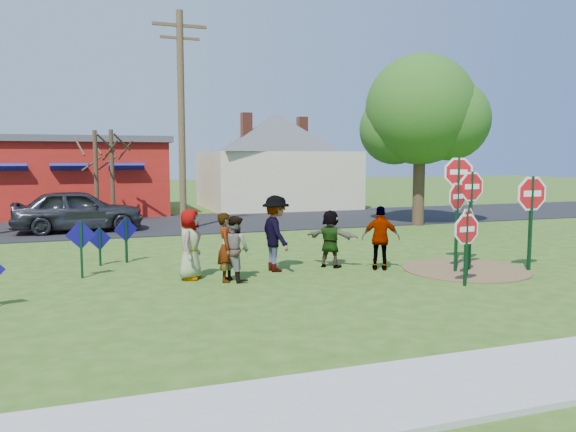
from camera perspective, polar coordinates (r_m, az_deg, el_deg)
name	(u,v)px	position (r m, az deg, el deg)	size (l,w,h in m)	color
ground	(288,274)	(13.99, 0.00, -5.94)	(120.00, 120.00, 0.00)	#2F4F16
sidewalk	(473,382)	(7.82, 18.29, -15.73)	(22.00, 1.80, 0.08)	#9E9E99
road	(203,223)	(25.00, -8.68, -0.67)	(120.00, 7.50, 0.04)	black
dirt_patch	(466,269)	(15.21, 17.60, -5.20)	(3.20, 3.20, 0.03)	brown
red_building	(72,175)	(30.95, -21.06, 3.88)	(9.40, 7.69, 3.90)	maroon
cream_house	(276,157)	(32.50, -1.26, 6.05)	(9.40, 9.40, 6.50)	beige
stop_sign_a	(466,234)	(13.16, 17.66, -1.78)	(0.95, 0.13, 1.77)	#0E351B
stop_sign_b	(458,183)	(15.65, 16.90, 3.24)	(1.01, 0.35, 3.03)	#0E351B
stop_sign_c	(471,198)	(14.91, 18.11, 1.79)	(1.04, 0.11, 2.68)	#0E351B
stop_sign_d	(471,197)	(15.66, 18.08, 1.86)	(1.01, 0.44, 2.58)	#0E351B
stop_sign_e	(467,229)	(14.22, 17.75, -1.27)	(1.00, 0.60, 1.83)	#0E351B
stop_sign_f	(532,200)	(15.41, 23.50, 1.48)	(1.20, 0.08, 2.58)	#0E351B
stop_sign_g	(457,206)	(14.59, 16.80, 0.96)	(0.90, 0.35, 2.40)	#0E351B
blue_diamond_b	(81,242)	(14.28, -20.29, -2.54)	(0.70, 0.09, 1.40)	#0E351B
blue_diamond_c	(100,243)	(15.77, -18.58, -2.58)	(0.59, 0.21, 1.04)	#0E351B
blue_diamond_d	(126,235)	(16.00, -16.13, -1.84)	(0.63, 0.30, 1.27)	#0E351B
person_a	(190,244)	(13.49, -9.92, -2.85)	(0.82, 0.53, 1.68)	#45529B
person_b	(226,247)	(13.15, -6.35, -3.17)	(0.59, 0.39, 1.61)	teal
person_c	(235,248)	(13.19, -5.38, -3.29)	(0.75, 0.58, 1.54)	#965A43
person_d	(276,233)	(14.23, -1.25, -1.78)	(1.25, 0.72, 1.94)	#39383E
person_e	(381,238)	(14.57, 9.41, -2.24)	(0.97, 0.40, 1.65)	#422A4E
person_f	(331,239)	(14.80, 4.35, -2.30)	(1.41, 0.45, 1.52)	#1F482B
suv	(79,210)	(23.05, -20.49, 0.55)	(1.93, 4.80, 1.64)	#2B2C30
utility_pole	(181,117)	(22.45, -10.77, 9.88)	(2.07, 0.26, 8.46)	#4C3823
leafy_tree	(423,116)	(24.57, 13.54, 9.88)	(5.06, 4.61, 7.19)	#382819
bare_tree_east	(96,164)	(25.08, -18.95, 5.01)	(1.80, 1.80, 4.02)	#382819
bare_tree_extra	(112,163)	(25.52, -17.46, 5.15)	(1.80, 1.80, 4.08)	#382819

